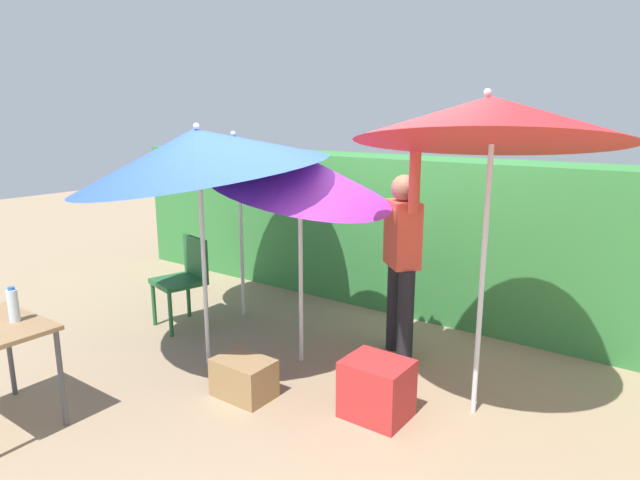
# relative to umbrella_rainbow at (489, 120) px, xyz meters

# --- Properties ---
(ground_plane) EXTENTS (24.00, 24.00, 0.00)m
(ground_plane) POSITION_rel_umbrella_rainbow_xyz_m (-1.29, -0.35, -2.05)
(ground_plane) COLOR #9E8466
(hedge_row) EXTENTS (8.00, 0.70, 1.64)m
(hedge_row) POSITION_rel_umbrella_rainbow_xyz_m (-1.29, 1.76, -1.22)
(hedge_row) COLOR #38843D
(hedge_row) RESTS_ON ground_plane
(umbrella_rainbow) EXTENTS (1.76, 1.76, 2.36)m
(umbrella_rainbow) POSITION_rel_umbrella_rainbow_xyz_m (0.00, 0.00, 0.00)
(umbrella_rainbow) COLOR silver
(umbrella_rainbow) RESTS_ON ground_plane
(umbrella_orange) EXTENTS (1.60, 1.58, 2.07)m
(umbrella_orange) POSITION_rel_umbrella_rainbow_xyz_m (-2.69, 0.45, -0.30)
(umbrella_orange) COLOR silver
(umbrella_orange) RESTS_ON ground_plane
(umbrella_yellow) EXTENTS (2.09, 2.06, 2.18)m
(umbrella_yellow) POSITION_rel_umbrella_rainbow_xyz_m (-2.10, -0.57, -0.25)
(umbrella_yellow) COLOR silver
(umbrella_yellow) RESTS_ON ground_plane
(umbrella_navy) EXTENTS (1.58, 1.56, 1.95)m
(umbrella_navy) POSITION_rel_umbrella_rainbow_xyz_m (-1.50, -0.02, -0.42)
(umbrella_navy) COLOR silver
(umbrella_navy) RESTS_ON ground_plane
(person_vendor) EXTENTS (0.46, 0.44, 1.88)m
(person_vendor) POSITION_rel_umbrella_rainbow_xyz_m (-0.87, 0.55, -1.11)
(person_vendor) COLOR black
(person_vendor) RESTS_ON ground_plane
(chair_plastic) EXTENTS (0.53, 0.53, 0.89)m
(chair_plastic) POSITION_rel_umbrella_rainbow_xyz_m (-2.95, -0.06, -1.53)
(chair_plastic) COLOR #236633
(chair_plastic) RESTS_ON ground_plane
(cooler_box) EXTENTS (0.45, 0.37, 0.42)m
(cooler_box) POSITION_rel_umbrella_rainbow_xyz_m (-0.52, -0.44, -1.84)
(cooler_box) COLOR red
(cooler_box) RESTS_ON ground_plane
(crate_cardboard) EXTENTS (0.44, 0.31, 0.29)m
(crate_cardboard) POSITION_rel_umbrella_rainbow_xyz_m (-1.47, -0.79, -1.90)
(crate_cardboard) COLOR #9E7A4C
(crate_cardboard) RESTS_ON ground_plane
(bottle_water) EXTENTS (0.07, 0.07, 0.24)m
(bottle_water) POSITION_rel_umbrella_rainbow_xyz_m (-2.47, -1.91, -1.20)
(bottle_water) COLOR silver
(bottle_water) RESTS_ON folding_table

